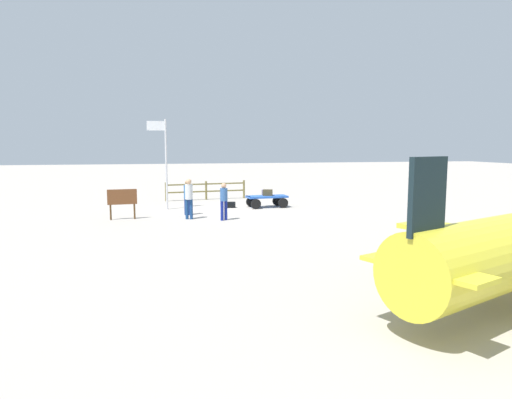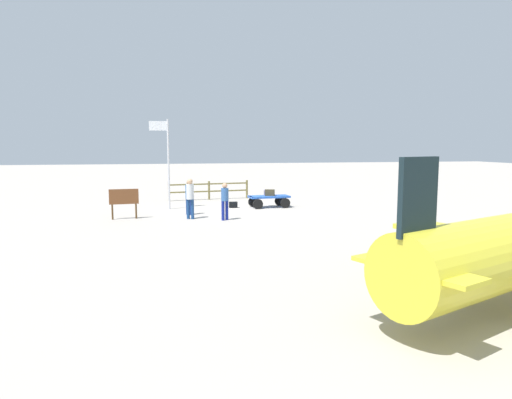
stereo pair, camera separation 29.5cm
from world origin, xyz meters
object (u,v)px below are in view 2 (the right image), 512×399
flagpole (166,156)px  worker_trailing (225,199)px  suitcase_dark (269,192)px  suitcase_tan (270,193)px  worker_supervisor (189,195)px  worker_lead (190,195)px  signboard (124,199)px  suitcase_navy (233,205)px  luggage_cart (269,199)px

flagpole → worker_trailing: bearing=121.2°
suitcase_dark → worker_trailing: size_ratio=0.34×
suitcase_tan → worker_supervisor: size_ratio=0.35×
worker_lead → worker_trailing: worker_lead is taller
suitcase_dark → worker_supervisor: worker_supervisor is taller
flagpole → worker_supervisor: bearing=114.8°
worker_supervisor → signboard: worker_supervisor is taller
worker_lead → worker_trailing: bearing=156.5°
signboard → suitcase_navy: bearing=-152.9°
luggage_cart → suitcase_dark: 0.47m
suitcase_tan → flagpole: (5.38, -0.35, 1.94)m
luggage_cart → signboard: signboard is taller
suitcase_tan → luggage_cart: bearing=15.9°
suitcase_navy → worker_lead: size_ratio=0.26×
luggage_cart → suitcase_tan: size_ratio=3.80×
worker_lead → worker_trailing: 1.62m
suitcase_navy → worker_lead: (2.46, 3.31, 0.92)m
signboard → suitcase_tan: bearing=-161.0°
suitcase_tan → flagpole: 5.73m
suitcase_tan → worker_lead: size_ratio=0.32×
worker_trailing → worker_supervisor: size_ratio=1.01×
suitcase_navy → worker_supervisor: size_ratio=0.29×
worker_supervisor → signboard: 3.02m
suitcase_navy → suitcase_tan: bearing=173.0°
luggage_cart → signboard: bearing=19.0°
luggage_cart → suitcase_navy: luggage_cart is taller
luggage_cart → worker_trailing: 4.70m
suitcase_navy → worker_supervisor: (2.44, 2.05, 0.78)m
suitcase_dark → worker_lead: (4.40, 3.39, 0.30)m
luggage_cart → worker_supervisor: (4.32, 1.79, 0.49)m
suitcase_tan → worker_lead: worker_lead is taller
luggage_cart → flagpole: (5.32, -0.37, 2.28)m
worker_trailing → worker_supervisor: (1.46, -1.91, -0.02)m
worker_supervisor → suitcase_navy: bearing=-140.0°
suitcase_dark → signboard: bearing=21.1°
suitcase_tan → flagpole: flagpole is taller
suitcase_tan → worker_trailing: (2.92, 3.72, 0.17)m
suitcase_navy → signboard: signboard is taller
suitcase_navy → worker_lead: worker_lead is taller
worker_trailing → flagpole: size_ratio=0.36×
worker_lead → suitcase_dark: bearing=-142.4°
signboard → flagpole: bearing=-124.0°
worker_lead → flagpole: size_ratio=0.39×
suitcase_dark → suitcase_navy: 2.04m
suitcase_tan → worker_trailing: bearing=51.9°
worker_trailing → worker_supervisor: worker_trailing is taller
luggage_cart → signboard: 7.68m
suitcase_navy → worker_trailing: 4.15m
suitcase_tan → suitcase_dark: suitcase_tan is taller
flagpole → suitcase_navy: bearing=178.1°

